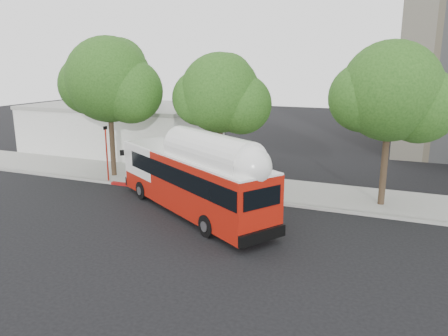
% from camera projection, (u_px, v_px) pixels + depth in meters
% --- Properties ---
extents(ground, '(120.00, 120.00, 0.00)m').
position_uv_depth(ground, '(193.00, 218.00, 22.93)').
color(ground, black).
rests_on(ground, ground).
extents(sidewalk, '(60.00, 5.00, 0.15)m').
position_uv_depth(sidewalk, '(237.00, 185.00, 28.76)').
color(sidewalk, gray).
rests_on(sidewalk, ground).
extents(curb_strip, '(60.00, 0.30, 0.15)m').
position_uv_depth(curb_strip, '(222.00, 196.00, 26.42)').
color(curb_strip, gray).
rests_on(curb_strip, ground).
extents(red_curb_segment, '(10.00, 0.32, 0.16)m').
position_uv_depth(red_curb_segment, '(178.00, 191.00, 27.52)').
color(red_curb_segment, maroon).
rests_on(red_curb_segment, ground).
extents(street_tree_left, '(6.67, 5.80, 9.74)m').
position_uv_depth(street_tree_left, '(115.00, 83.00, 29.51)').
color(street_tree_left, '#2D2116').
rests_on(street_tree_left, ground).
extents(street_tree_mid, '(5.75, 5.00, 8.62)m').
position_uv_depth(street_tree_mid, '(226.00, 96.00, 27.20)').
color(street_tree_mid, '#2D2116').
rests_on(street_tree_mid, ground).
extents(street_tree_right, '(6.21, 5.40, 9.18)m').
position_uv_depth(street_tree_right, '(399.00, 95.00, 23.24)').
color(street_tree_right, '#2D2116').
rests_on(street_tree_right, ground).
extents(low_commercial_bldg, '(16.20, 10.20, 4.25)m').
position_uv_depth(low_commercial_bldg, '(124.00, 127.00, 40.17)').
color(low_commercial_bldg, silver).
rests_on(low_commercial_bldg, ground).
extents(transit_bus, '(11.81, 8.58, 3.73)m').
position_uv_depth(transit_bus, '(192.00, 182.00, 23.33)').
color(transit_bus, '#A5170B').
rests_on(transit_bus, ground).
extents(signal_pole, '(0.11, 0.37, 3.87)m').
position_uv_depth(signal_pole, '(107.00, 154.00, 29.27)').
color(signal_pole, '#A41C11').
rests_on(signal_pole, ground).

